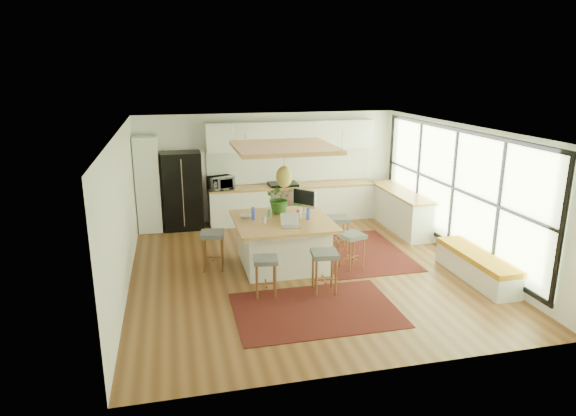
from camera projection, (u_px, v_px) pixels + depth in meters
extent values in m
plane|color=brown|center=(304.00, 269.00, 9.70)|extent=(7.00, 7.00, 0.00)
plane|color=white|center=(305.00, 129.00, 8.98)|extent=(7.00, 7.00, 0.00)
plane|color=white|center=(269.00, 167.00, 12.62)|extent=(6.50, 0.00, 6.50)
plane|color=white|center=(379.00, 273.00, 6.06)|extent=(6.50, 0.00, 6.50)
plane|color=white|center=(123.00, 212.00, 8.62)|extent=(0.00, 7.00, 7.00)
plane|color=white|center=(461.00, 192.00, 10.05)|extent=(0.00, 7.00, 7.00)
cube|color=white|center=(148.00, 184.00, 11.73)|extent=(0.55, 0.60, 2.25)
cube|color=white|center=(293.00, 204.00, 12.69)|extent=(4.20, 0.60, 0.88)
cube|color=#AA753C|center=(293.00, 186.00, 12.56)|extent=(4.24, 0.64, 0.05)
cube|color=white|center=(290.00, 166.00, 12.72)|extent=(4.20, 0.02, 0.80)
cube|color=white|center=(292.00, 135.00, 12.36)|extent=(4.20, 0.34, 0.70)
cube|color=white|center=(400.00, 210.00, 12.10)|extent=(0.60, 2.50, 0.88)
cube|color=#AA753C|center=(401.00, 192.00, 11.98)|extent=(0.64, 2.54, 0.05)
cube|color=black|center=(315.00, 310.00, 8.04)|extent=(2.60, 1.80, 0.01)
cube|color=black|center=(359.00, 252.00, 10.57)|extent=(1.80, 2.60, 0.01)
imported|color=#A5A5AA|center=(221.00, 181.00, 12.06)|extent=(0.65, 0.49, 0.39)
imported|color=#1E4C19|center=(280.00, 201.00, 10.05)|extent=(0.58, 0.64, 0.50)
imported|color=white|center=(246.00, 216.00, 9.77)|extent=(0.26, 0.26, 0.06)
cylinder|color=blue|center=(254.00, 215.00, 9.61)|extent=(0.07, 0.07, 0.19)
cylinder|color=silver|center=(264.00, 218.00, 9.41)|extent=(0.07, 0.07, 0.19)
cylinder|color=#99333F|center=(299.00, 218.00, 9.41)|extent=(0.07, 0.07, 0.19)
cylinder|color=white|center=(300.00, 213.00, 9.76)|extent=(0.07, 0.07, 0.19)
cylinder|color=#558E68|center=(270.00, 212.00, 9.83)|extent=(0.07, 0.07, 0.19)
cylinder|color=blue|center=(309.00, 215.00, 9.65)|extent=(0.07, 0.07, 0.19)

